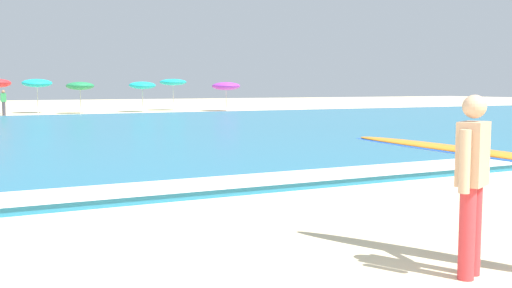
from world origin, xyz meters
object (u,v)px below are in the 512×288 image
surfer_with_board (481,166)px  beach_umbrella_7 (173,82)px  beach_umbrella_4 (37,83)px  beach_umbrella_5 (80,86)px  beach_umbrella_6 (142,85)px  beach_umbrella_8 (226,86)px  beachgoer_near_row_left (4,102)px

surfer_with_board → beach_umbrella_7: 40.22m
beach_umbrella_4 → beach_umbrella_7: beach_umbrella_7 is taller
beach_umbrella_5 → beach_umbrella_7: 7.64m
beach_umbrella_4 → beach_umbrella_7: (9.71, 0.32, 0.10)m
beach_umbrella_6 → beach_umbrella_8: size_ratio=1.03×
surfer_with_board → beach_umbrella_8: (13.33, 35.88, 0.78)m
beach_umbrella_5 → beach_umbrella_6: 4.52m
beach_umbrella_8 → beachgoer_near_row_left: size_ratio=1.34×
beach_umbrella_5 → beach_umbrella_6: size_ratio=0.97×
beach_umbrella_7 → beach_umbrella_8: 4.26m
beach_umbrella_5 → beach_umbrella_8: size_ratio=1.00×
surfer_with_board → beach_umbrella_5: beach_umbrella_5 is taller
beach_umbrella_4 → beach_umbrella_5: (2.45, -2.03, -0.19)m
beach_umbrella_4 → beach_umbrella_8: bearing=-11.8°
beach_umbrella_7 → beachgoer_near_row_left: beach_umbrella_7 is taller
beach_umbrella_4 → beach_umbrella_5: size_ratio=1.12×
beach_umbrella_7 → beach_umbrella_5: bearing=-162.1°
beach_umbrella_8 → beach_umbrella_6: bearing=166.2°
beach_umbrella_8 → surfer_with_board: bearing=-110.4°
beach_umbrella_7 → beach_umbrella_8: bearing=-44.6°
beach_umbrella_4 → beach_umbrella_8: beach_umbrella_4 is taller
surfer_with_board → beach_umbrella_6: 38.07m
beach_umbrella_4 → beachgoer_near_row_left: beach_umbrella_4 is taller
beachgoer_near_row_left → beach_umbrella_8: bearing=-0.4°
beach_umbrella_7 → beach_umbrella_8: (3.02, -2.98, -0.30)m
beach_umbrella_6 → beach_umbrella_7: beach_umbrella_7 is taller
beach_umbrella_4 → beachgoer_near_row_left: bearing=-132.1°
surfer_with_board → beach_umbrella_4: bearing=89.1°
surfer_with_board → beach_umbrella_6: beach_umbrella_6 is taller
beach_umbrella_7 → beachgoer_near_row_left: 12.43m
beachgoer_near_row_left → beach_umbrella_6: bearing=8.2°
beach_umbrella_6 → beach_umbrella_8: 6.01m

